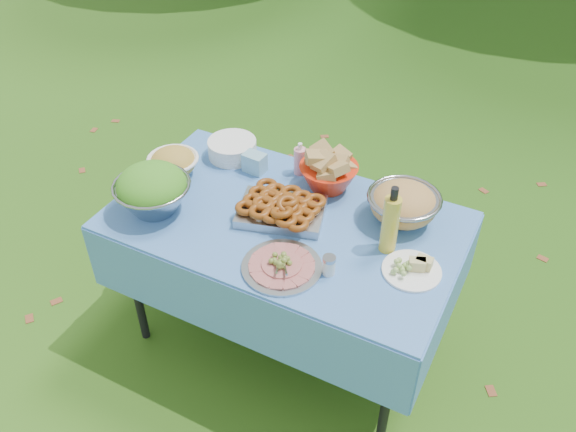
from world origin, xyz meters
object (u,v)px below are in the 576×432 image
object	(u,v)px
plate_stack	(232,148)
pasta_bowl_steel	(404,203)
charcuterie_platter	(282,261)
picnic_table	(286,282)
salad_bowl	(152,189)
bread_bowl	(329,171)
oil_bottle	(391,220)

from	to	relation	value
plate_stack	pasta_bowl_steel	world-z (taller)	pasta_bowl_steel
pasta_bowl_steel	charcuterie_platter	bearing A→B (deg)	-121.94
picnic_table	salad_bowl	world-z (taller)	salad_bowl
charcuterie_platter	salad_bowl	bearing A→B (deg)	174.06
salad_bowl	bread_bowl	world-z (taller)	salad_bowl
salad_bowl	charcuterie_platter	distance (m)	0.66
bread_bowl	pasta_bowl_steel	xyz separation A→B (m)	(0.37, -0.06, -0.01)
picnic_table	bread_bowl	distance (m)	0.55
salad_bowl	bread_bowl	size ratio (longest dim) A/B	1.23
oil_bottle	bread_bowl	bearing A→B (deg)	144.92
plate_stack	bread_bowl	size ratio (longest dim) A/B	0.88
bread_bowl	pasta_bowl_steel	size ratio (longest dim) A/B	0.87
salad_bowl	charcuterie_platter	xyz separation A→B (m)	(0.65, -0.07, -0.07)
salad_bowl	oil_bottle	size ratio (longest dim) A/B	1.07
picnic_table	bread_bowl	world-z (taller)	bread_bowl
picnic_table	salad_bowl	size ratio (longest dim) A/B	4.53
picnic_table	oil_bottle	distance (m)	0.69
picnic_table	salad_bowl	bearing A→B (deg)	-159.45
pasta_bowl_steel	oil_bottle	xyz separation A→B (m)	(0.01, -0.21, 0.07)
picnic_table	oil_bottle	xyz separation A→B (m)	(0.44, 0.02, 0.53)
pasta_bowl_steel	oil_bottle	distance (m)	0.22
pasta_bowl_steel	charcuterie_platter	xyz separation A→B (m)	(-0.31, -0.49, -0.04)
plate_stack	charcuterie_platter	bearing A→B (deg)	-45.06
bread_bowl	charcuterie_platter	bearing A→B (deg)	-83.99
bread_bowl	pasta_bowl_steel	bearing A→B (deg)	-9.08
bread_bowl	oil_bottle	bearing A→B (deg)	-35.08
bread_bowl	pasta_bowl_steel	distance (m)	0.37
picnic_table	charcuterie_platter	size ratio (longest dim) A/B	4.69
bread_bowl	charcuterie_platter	xyz separation A→B (m)	(0.06, -0.55, -0.05)
bread_bowl	salad_bowl	bearing A→B (deg)	-140.52
salad_bowl	oil_bottle	distance (m)	0.99
oil_bottle	plate_stack	bearing A→B (deg)	162.44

